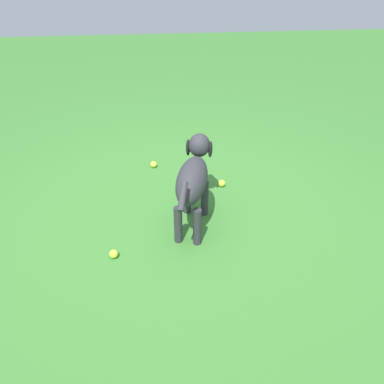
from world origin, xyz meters
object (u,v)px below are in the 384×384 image
tennis_ball_0 (222,183)px  tennis_ball_2 (114,254)px  dog (193,177)px  tennis_ball_1 (154,164)px

tennis_ball_0 → tennis_ball_2: 1.29m
tennis_ball_0 → tennis_ball_2: bearing=132.8°
dog → tennis_ball_0: size_ratio=14.39×
dog → tennis_ball_0: (0.52, -0.32, -0.40)m
tennis_ball_1 → tennis_ball_2: bearing=166.3°
dog → tennis_ball_0: 0.73m
dog → tennis_ball_1: (0.94, 0.31, -0.40)m
dog → tennis_ball_1: bearing=33.7°
dog → tennis_ball_2: 0.83m
tennis_ball_1 → tennis_ball_2: same height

